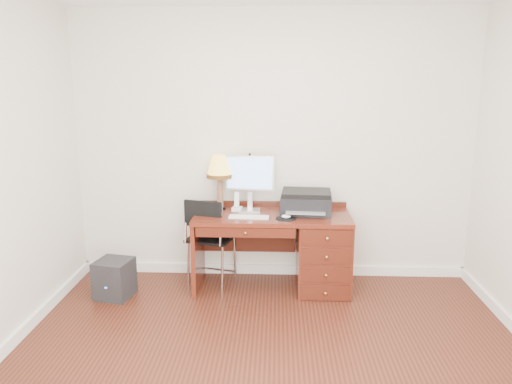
{
  "coord_description": "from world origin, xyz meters",
  "views": [
    {
      "loc": [
        0.04,
        -3.24,
        2.04
      ],
      "look_at": [
        -0.15,
        1.2,
        1.02
      ],
      "focal_mm": 35.0,
      "sensor_mm": 36.0,
      "label": 1
    }
  ],
  "objects_px": {
    "desk": "(305,248)",
    "leg_lamp": "(220,170)",
    "printer": "(306,202)",
    "monitor": "(250,176)",
    "chair": "(211,233)",
    "phone": "(237,205)",
    "equipment_box": "(114,279)"
  },
  "relations": [
    {
      "from": "chair",
      "to": "equipment_box",
      "type": "relative_size",
      "value": 2.47
    },
    {
      "from": "phone",
      "to": "chair",
      "type": "xyz_separation_m",
      "value": [
        -0.26,
        -0.08,
        -0.26
      ]
    },
    {
      "from": "printer",
      "to": "monitor",
      "type": "bearing_deg",
      "value": 178.37
    },
    {
      "from": "phone",
      "to": "desk",
      "type": "bearing_deg",
      "value": 2.24
    },
    {
      "from": "chair",
      "to": "monitor",
      "type": "bearing_deg",
      "value": 30.55
    },
    {
      "from": "printer",
      "to": "chair",
      "type": "height_order",
      "value": "printer"
    },
    {
      "from": "desk",
      "to": "equipment_box",
      "type": "height_order",
      "value": "desk"
    },
    {
      "from": "monitor",
      "to": "leg_lamp",
      "type": "relative_size",
      "value": 1.01
    },
    {
      "from": "monitor",
      "to": "desk",
      "type": "bearing_deg",
      "value": -8.83
    },
    {
      "from": "chair",
      "to": "equipment_box",
      "type": "distance_m",
      "value": 1.0
    },
    {
      "from": "desk",
      "to": "printer",
      "type": "relative_size",
      "value": 2.92
    },
    {
      "from": "desk",
      "to": "chair",
      "type": "distance_m",
      "value": 0.94
    },
    {
      "from": "desk",
      "to": "chair",
      "type": "bearing_deg",
      "value": 178.32
    },
    {
      "from": "leg_lamp",
      "to": "phone",
      "type": "bearing_deg",
      "value": -21.15
    },
    {
      "from": "monitor",
      "to": "chair",
      "type": "xyz_separation_m",
      "value": [
        -0.38,
        -0.11,
        -0.55
      ]
    },
    {
      "from": "monitor",
      "to": "printer",
      "type": "relative_size",
      "value": 1.07
    },
    {
      "from": "monitor",
      "to": "printer",
      "type": "distance_m",
      "value": 0.61
    },
    {
      "from": "desk",
      "to": "leg_lamp",
      "type": "bearing_deg",
      "value": 168.38
    },
    {
      "from": "desk",
      "to": "printer",
      "type": "distance_m",
      "value": 0.45
    },
    {
      "from": "desk",
      "to": "chair",
      "type": "xyz_separation_m",
      "value": [
        -0.93,
        0.03,
        0.13
      ]
    },
    {
      "from": "desk",
      "to": "leg_lamp",
      "type": "distance_m",
      "value": 1.13
    },
    {
      "from": "leg_lamp",
      "to": "printer",
      "type": "bearing_deg",
      "value": -6.52
    },
    {
      "from": "printer",
      "to": "equipment_box",
      "type": "xyz_separation_m",
      "value": [
        -1.81,
        -0.37,
        -0.67
      ]
    },
    {
      "from": "chair",
      "to": "equipment_box",
      "type": "bearing_deg",
      "value": -144.96
    },
    {
      "from": "leg_lamp",
      "to": "equipment_box",
      "type": "bearing_deg",
      "value": -154.0
    },
    {
      "from": "desk",
      "to": "phone",
      "type": "relative_size",
      "value": 8.05
    },
    {
      "from": "desk",
      "to": "phone",
      "type": "height_order",
      "value": "phone"
    },
    {
      "from": "monitor",
      "to": "phone",
      "type": "height_order",
      "value": "monitor"
    },
    {
      "from": "desk",
      "to": "leg_lamp",
      "type": "height_order",
      "value": "leg_lamp"
    },
    {
      "from": "desk",
      "to": "leg_lamp",
      "type": "xyz_separation_m",
      "value": [
        -0.84,
        0.17,
        0.73
      ]
    },
    {
      "from": "monitor",
      "to": "equipment_box",
      "type": "xyz_separation_m",
      "value": [
        -1.26,
        -0.43,
        -0.91
      ]
    },
    {
      "from": "desk",
      "to": "printer",
      "type": "bearing_deg",
      "value": 85.25
    }
  ]
}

